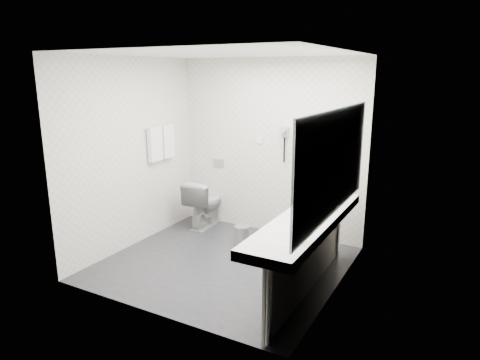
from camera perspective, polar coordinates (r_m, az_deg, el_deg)
The scene contains 31 objects.
floor at distance 5.38m, azimuth -2.21°, elevation -11.08°, with size 2.80×2.80×0.00m, color #2A2A2F.
ceiling at distance 4.87m, azimuth -2.50°, elevation 16.61°, with size 2.80×2.80×0.00m, color white.
wall_back at distance 6.10m, azimuth 3.95°, elevation 4.31°, with size 2.80×2.80×0.00m, color silver.
wall_front at distance 3.95m, azimuth -12.08°, elevation -1.46°, with size 2.80×2.80×0.00m, color silver.
wall_left at distance 5.80m, azimuth -14.32°, elevation 3.39°, with size 2.60×2.60×0.00m, color silver.
wall_right at distance 4.44m, azimuth 13.37°, elevation 0.19°, with size 2.60×2.60×0.00m, color silver.
vanity_counter at distance 4.46m, azimuth 8.93°, elevation -5.56°, with size 0.55×2.20×0.10m, color white.
vanity_panel at distance 4.61m, azimuth 9.02°, elevation -10.59°, with size 0.03×2.15×0.75m, color #999790.
vanity_post_near at distance 3.74m, azimuth 3.82°, elevation -16.69°, with size 0.06×0.06×0.75m, color silver.
vanity_post_far at distance 5.52m, azimuth 13.00°, elevation -6.52°, with size 0.06×0.06×0.75m, color silver.
mirror at distance 4.21m, azimuth 12.60°, elevation 2.28°, with size 0.02×2.20×1.05m, color #B2BCC6.
basin_near at distance 3.88m, azimuth 5.64°, elevation -7.98°, with size 0.40×0.31×0.05m, color white.
basin_far at distance 5.03m, azimuth 11.47°, elevation -2.94°, with size 0.40×0.31×0.05m, color white.
faucet_near at distance 3.78m, azimuth 8.42°, elevation -7.20°, with size 0.04×0.04×0.15m, color silver.
faucet_far at distance 4.96m, azimuth 13.67°, elevation -2.24°, with size 0.04×0.04×0.15m, color silver.
soap_bottle_a at distance 4.54m, azimuth 9.88°, elevation -3.91°, with size 0.05×0.05×0.10m, color silver.
soap_bottle_c at distance 4.32m, azimuth 9.53°, elevation -4.81°, with size 0.04×0.04×0.10m, color silver.
glass_left at distance 4.67m, azimuth 12.05°, elevation -3.48°, with size 0.05×0.05×0.10m, color silver.
glass_right at distance 4.71m, azimuth 12.11°, elevation -3.27°, with size 0.06×0.06×0.11m, color silver.
toilet at distance 6.51m, azimuth -4.79°, elevation -3.10°, with size 0.41×0.72×0.73m, color white.
flush_plate at distance 6.54m, azimuth -2.94°, elevation 2.32°, with size 0.18×0.02×0.12m, color #B2B5BA.
pedal_bin at distance 5.78m, azimuth 0.26°, elevation -7.66°, with size 0.20×0.20×0.29m, color #B2B5BA.
bin_lid at distance 5.72m, azimuth 0.26°, elevation -6.26°, with size 0.20×0.20×0.01m, color #B2B5BA.
towel_rail at distance 6.14m, azimuth -10.65°, elevation 6.99°, with size 0.02×0.02×0.62m, color silver.
towel_near at distance 6.05m, azimuth -11.32°, elevation 4.76°, with size 0.07×0.24×0.48m, color white.
towel_far at distance 6.27m, azimuth -9.68°, elevation 5.15°, with size 0.07×0.24×0.48m, color white.
dryer_cradle at distance 5.94m, azimuth 6.07°, elevation 6.44°, with size 0.10×0.04×0.14m, color #9A9CA0.
dryer_barrel at distance 5.87m, azimuth 5.81°, elevation 6.65°, with size 0.08×0.08×0.14m, color #9A9CA0.
dryer_cord at distance 5.96m, azimuth 5.95°, elevation 4.04°, with size 0.02×0.02×0.35m, color black.
switch_plate_a at distance 6.14m, azimuth 2.64°, elevation 5.34°, with size 0.09×0.02×0.09m, color white.
switch_plate_b at distance 5.87m, azimuth 8.81°, elevation 4.78°, with size 0.09×0.02×0.09m, color white.
Camera 1 is at (2.50, -4.17, 2.29)m, focal length 31.85 mm.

